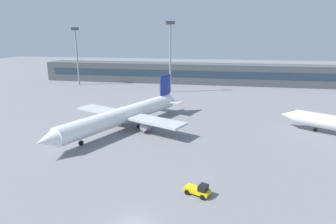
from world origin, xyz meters
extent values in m
plane|color=gray|center=(0.00, 40.00, 0.00)|extent=(400.00, 400.00, 0.00)
cube|color=#4C5156|center=(0.00, 104.47, 4.50)|extent=(149.24, 12.00, 9.00)
cube|color=#263847|center=(0.00, 98.42, 4.95)|extent=(141.78, 0.16, 2.80)
cylinder|color=white|center=(-12.89, 34.03, 3.39)|extent=(18.46, 35.40, 3.90)
cone|color=white|center=(-21.04, 15.51, 3.39)|extent=(5.12, 5.42, 3.71)
cone|color=white|center=(-4.81, 52.38, 3.39)|extent=(4.07, 4.67, 2.73)
cube|color=navy|center=(-6.06, 49.54, 8.16)|extent=(2.16, 4.28, 5.65)
cube|color=silver|center=(-5.94, 49.82, 3.59)|extent=(10.56, 6.77, 0.25)
cube|color=silver|center=(-12.47, 34.97, 3.08)|extent=(30.18, 16.92, 0.51)
cylinder|color=gray|center=(-18.11, 37.45, 1.63)|extent=(3.20, 3.83, 2.05)
cylinder|color=gray|center=(-6.83, 32.49, 1.63)|extent=(3.20, 3.83, 2.05)
cylinder|color=black|center=(-18.10, 22.19, 0.51)|extent=(0.79, 1.11, 1.03)
cylinder|color=black|center=(-14.50, 36.99, 0.51)|extent=(0.79, 1.11, 1.03)
cylinder|color=black|center=(-9.61, 34.84, 0.51)|extent=(0.79, 1.11, 1.03)
cone|color=white|center=(26.01, 43.00, 2.86)|extent=(4.69, 4.50, 3.13)
cylinder|color=black|center=(31.38, 39.98, 0.43)|extent=(0.93, 0.73, 0.87)
cube|color=yellow|center=(6.70, 8.18, 0.65)|extent=(3.90, 2.75, 0.60)
cube|color=black|center=(7.54, 7.84, 1.30)|extent=(1.55, 1.71, 0.90)
cylinder|color=black|center=(7.52, 7.00, 0.35)|extent=(0.74, 0.50, 0.70)
cylinder|color=black|center=(8.11, 8.45, 0.35)|extent=(0.74, 0.50, 0.70)
cylinder|color=black|center=(5.30, 7.92, 0.35)|extent=(0.74, 0.50, 0.70)
cylinder|color=black|center=(5.89, 9.36, 0.35)|extent=(0.74, 0.50, 0.70)
cylinder|color=gray|center=(-10.07, 80.29, 12.77)|extent=(0.70, 0.70, 25.54)
cube|color=#333338|center=(-10.07, 80.29, 26.14)|extent=(3.20, 0.80, 1.20)
cylinder|color=gray|center=(-53.68, 89.79, 11.86)|extent=(0.70, 0.70, 23.72)
cube|color=#333338|center=(-53.68, 89.79, 24.32)|extent=(3.20, 0.80, 1.20)
camera|label=1|loc=(9.15, -27.21, 21.70)|focal=30.14mm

